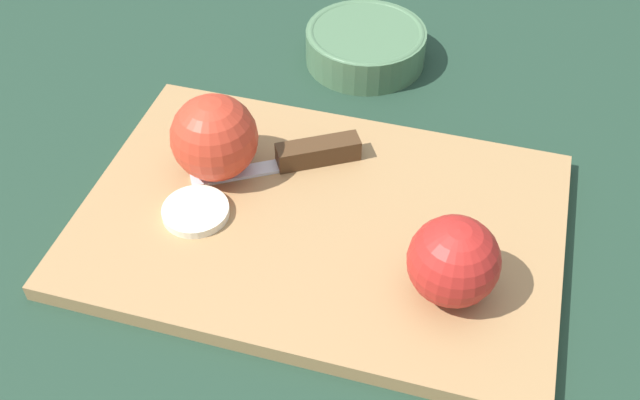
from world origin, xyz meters
name	(u,v)px	position (x,y,z in m)	size (l,w,h in m)	color
ground_plane	(320,229)	(0.00, 0.00, 0.00)	(4.00, 4.00, 0.00)	#1E3828
cutting_board	(320,223)	(0.00, 0.00, 0.01)	(0.42, 0.30, 0.02)	#A37A4C
apple_half_left	(454,262)	(-0.11, 0.06, 0.05)	(0.07, 0.07, 0.07)	red
apple_half_right	(214,137)	(0.10, -0.04, 0.05)	(0.08, 0.08, 0.08)	red
knife	(310,154)	(0.02, -0.07, 0.02)	(0.15, 0.09, 0.02)	silver
apple_slice	(196,211)	(0.10, 0.02, 0.02)	(0.06, 0.06, 0.01)	#EFE5C6
bowl	(366,44)	(0.01, -0.26, 0.02)	(0.13, 0.13, 0.04)	#4C704C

